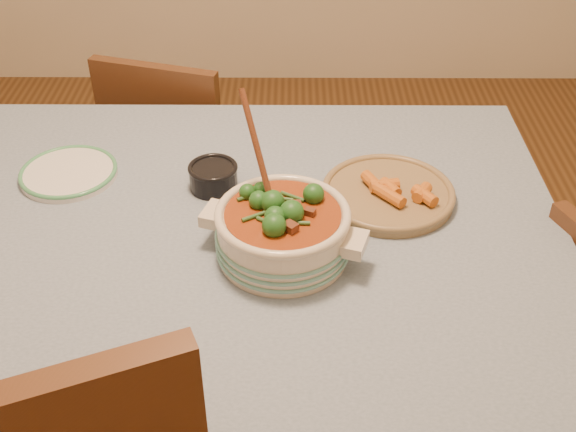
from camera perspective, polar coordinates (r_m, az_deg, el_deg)
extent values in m
cube|color=brown|center=(1.57, -9.09, -1.69)|extent=(1.60, 1.00, 0.05)
cube|color=#8595AC|center=(1.56, -9.19, -0.88)|extent=(1.68, 1.08, 0.01)
cylinder|color=brown|center=(2.17, 12.87, -2.36)|extent=(0.07, 0.07, 0.70)
cylinder|color=beige|center=(1.43, -0.41, -1.50)|extent=(0.33, 0.33, 0.10)
torus|color=beige|center=(1.40, -0.42, 0.14)|extent=(0.27, 0.27, 0.02)
cube|color=beige|center=(1.39, 5.31, -2.21)|extent=(0.06, 0.08, 0.03)
cube|color=beige|center=(1.46, -5.83, 0.13)|extent=(0.06, 0.08, 0.03)
cylinder|color=#993D16|center=(1.40, -0.42, -0.07)|extent=(0.23, 0.23, 0.02)
cylinder|color=silver|center=(1.76, -16.93, 3.23)|extent=(0.29, 0.29, 0.02)
torus|color=#459861|center=(1.76, -16.97, 3.41)|extent=(0.23, 0.23, 0.01)
cylinder|color=black|center=(1.64, -5.91, 3.03)|extent=(0.12, 0.12, 0.05)
torus|color=black|center=(1.63, -5.97, 3.83)|extent=(0.11, 0.11, 0.01)
cylinder|color=black|center=(1.63, -5.95, 3.51)|extent=(0.09, 0.09, 0.01)
cylinder|color=olive|center=(1.62, 7.89, 1.67)|extent=(0.33, 0.33, 0.02)
torus|color=olive|center=(1.62, 7.92, 1.97)|extent=(0.30, 0.30, 0.02)
cube|color=#512918|center=(2.42, -7.88, 4.58)|extent=(0.48, 0.48, 0.04)
cube|color=#512918|center=(2.19, -10.11, 6.77)|extent=(0.38, 0.14, 0.41)
cylinder|color=#512918|center=(2.61, -2.78, 2.10)|extent=(0.04, 0.04, 0.41)
cylinder|color=#512918|center=(2.72, -9.35, 3.21)|extent=(0.04, 0.04, 0.41)
cylinder|color=#512918|center=(2.37, -5.36, -2.27)|extent=(0.04, 0.04, 0.41)
cylinder|color=#512918|center=(2.49, -12.44, -0.85)|extent=(0.04, 0.04, 0.41)
cylinder|color=#512918|center=(2.03, 17.64, -13.00)|extent=(0.04, 0.04, 0.40)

